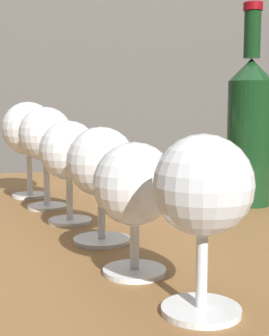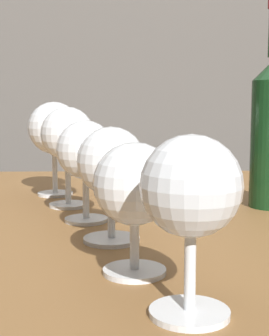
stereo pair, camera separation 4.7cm
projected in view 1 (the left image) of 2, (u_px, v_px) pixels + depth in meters
dining_table at (170, 263)px, 0.76m from camera, size 1.43×0.96×0.71m
wine_glass_amber at (203, 190)px, 0.38m from camera, size 0.08×0.08×0.14m
wine_glass_rose at (134, 186)px, 0.48m from camera, size 0.08×0.08×0.13m
wine_glass_white at (101, 165)px, 0.58m from camera, size 0.08×0.08×0.14m
wine_glass_cabernet at (69, 153)px, 0.68m from camera, size 0.08×0.08×0.14m
wine_glass_port at (46, 137)px, 0.78m from camera, size 0.08×0.08×0.16m
wine_glass_merlot at (28, 130)px, 0.87m from camera, size 0.09×0.09×0.16m
wine_bottle at (250, 128)px, 0.80m from camera, size 0.07×0.07×0.31m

